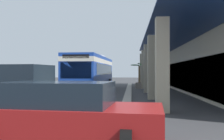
# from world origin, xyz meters

# --- Properties ---
(ground) EXTENTS (120.00, 120.00, 0.00)m
(ground) POSITION_xyz_m (0.00, 8.00, 0.00)
(ground) COLOR #38383A
(curb_strip) EXTENTS (30.56, 0.50, 0.12)m
(curb_strip) POSITION_xyz_m (-0.19, 3.26, 0.06)
(curb_strip) COLOR #9E998E
(curb_strip) RESTS_ON ground
(transit_bus) EXTENTS (11.30, 3.10, 3.34)m
(transit_bus) POSITION_xyz_m (-2.16, -0.19, 1.85)
(transit_bus) COLOR #193D9E
(transit_bus) RESTS_ON ground
(parked_suv_tan) EXTENTS (3.09, 5.00, 1.97)m
(parked_suv_tan) POSITION_xyz_m (11.49, -1.20, 1.02)
(parked_suv_tan) COLOR #9E845B
(parked_suv_tan) RESTS_ON ground
(parked_sedan_red) EXTENTS (2.70, 4.54, 1.47)m
(parked_sedan_red) POSITION_xyz_m (14.96, 1.96, 0.75)
(parked_sedan_red) COLOR maroon
(parked_sedan_red) RESTS_ON ground
(pedestrian) EXTENTS (0.47, 0.63, 1.70)m
(pedestrian) POSITION_xyz_m (6.60, -1.75, 0.95)
(pedestrian) COLOR navy
(pedestrian) RESTS_ON ground
(potted_palm) EXTENTS (2.11, 1.80, 2.68)m
(potted_palm) POSITION_xyz_m (-5.73, 4.30, 0.70)
(potted_palm) COLOR gray
(potted_palm) RESTS_ON ground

